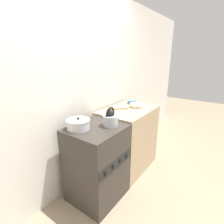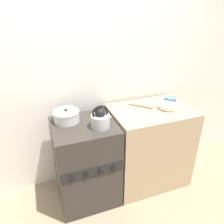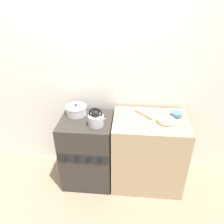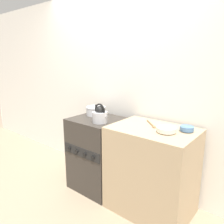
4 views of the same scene
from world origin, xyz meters
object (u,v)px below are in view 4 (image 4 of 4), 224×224
Objects in this scene: kettle at (100,115)px; enamel_bowl at (166,130)px; cooking_pot at (96,111)px; small_ceramic_bowl at (187,129)px; stove at (98,153)px.

kettle is 1.20× the size of enamel_bowl.
kettle is at bearing -173.47° from enamel_bowl.
cooking_pot is 1.37× the size of enamel_bowl.
small_ceramic_bowl is (1.19, 0.02, -0.00)m from cooking_pot.
small_ceramic_bowl is at bearing 47.91° from enamel_bowl.
stove is 4.14× the size of kettle.
enamel_bowl is at bearing -0.72° from stove.
enamel_bowl is 1.38× the size of small_ceramic_bowl.
enamel_bowl is 0.21m from small_ceramic_bowl.
kettle is (0.14, -0.10, 0.54)m from stove.
enamel_bowl is (1.05, -0.14, -0.00)m from cooking_pot.
stove is 1.05m from enamel_bowl.
kettle is 0.78m from enamel_bowl.
kettle reaches higher than cooking_pot.
stove is at bearing -172.24° from small_ceramic_bowl.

